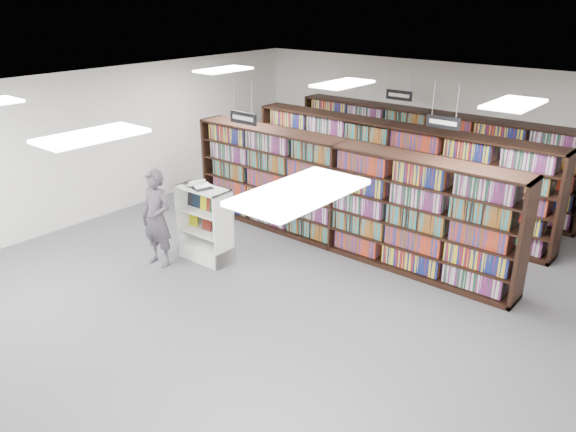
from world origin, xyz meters
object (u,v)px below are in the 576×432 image
Objects in this scene: shopper at (157,218)px; endcap_display at (207,235)px; bookshelf_row_near at (339,196)px; open_book at (198,185)px.

endcap_display is at bearing 47.01° from shopper.
bookshelf_row_near is 2.66m from open_book.
endcap_display is 0.97m from open_book.
endcap_display is at bearing 28.11° from open_book.
shopper is at bearing -127.57° from bookshelf_row_near.
endcap_display is at bearing -128.18° from bookshelf_row_near.
shopper is (-0.52, -0.71, 0.42)m from endcap_display.
bookshelf_row_near is at bearing 64.10° from open_book.
bookshelf_row_near is 3.41m from shopper.
bookshelf_row_near is at bearing 50.22° from endcap_display.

